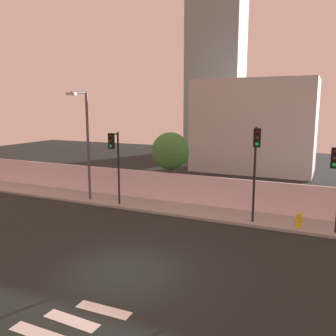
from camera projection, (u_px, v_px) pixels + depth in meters
ground_plane at (122, 272)px, 13.36m from camera, size 80.00×80.00×0.00m
sidewalk at (197, 212)px, 20.68m from camera, size 36.00×2.40×0.15m
perimeter_wall at (205, 191)px, 21.67m from camera, size 36.00×0.18×1.80m
crosswalk_marking at (46, 336)px, 9.62m from camera, size 3.12×3.90×0.01m
traffic_light_left at (256, 155)px, 17.46m from camera, size 0.53×1.49×4.96m
traffic_light_center at (115, 153)px, 21.04m from camera, size 0.39×1.19×4.45m
street_lamp_curbside at (86, 138)px, 22.39m from camera, size 0.61×1.64×6.84m
fire_hydrant at (299, 219)px, 17.76m from camera, size 0.44×0.26×0.75m
roadside_tree_leftmost at (170, 151)px, 23.56m from camera, size 2.50×2.50×4.44m
low_building_distant at (254, 126)px, 33.63m from camera, size 10.97×6.00×8.54m
tower_on_skyline at (216, 34)px, 45.63m from camera, size 6.96×5.00×30.43m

